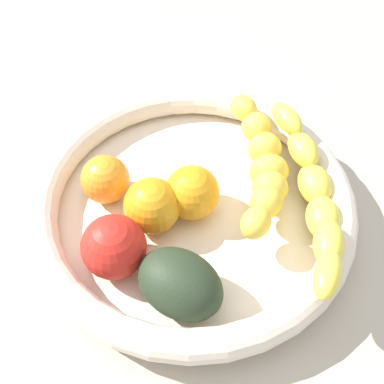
{
  "coord_description": "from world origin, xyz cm",
  "views": [
    {
      "loc": [
        6.34,
        -29.29,
        46.47
      ],
      "look_at": [
        0.0,
        0.0,
        7.8
      ],
      "focal_mm": 44.22,
      "sensor_mm": 36.0,
      "label": 1
    }
  ],
  "objects_px": {
    "orange_mid_left": "(152,206)",
    "tomato_red": "(114,247)",
    "banana_draped_right": "(314,195)",
    "orange_mid_right": "(193,191)",
    "banana_draped_left": "(263,166)",
    "avocado_dark": "(180,284)",
    "fruit_bowl": "(192,205)",
    "orange_front": "(107,176)"
  },
  "relations": [
    {
      "from": "banana_draped_left",
      "to": "orange_front",
      "type": "height_order",
      "value": "banana_draped_left"
    },
    {
      "from": "orange_mid_right",
      "to": "avocado_dark",
      "type": "bearing_deg",
      "value": -84.38
    },
    {
      "from": "banana_draped_left",
      "to": "tomato_red",
      "type": "height_order",
      "value": "tomato_red"
    },
    {
      "from": "banana_draped_left",
      "to": "fruit_bowl",
      "type": "bearing_deg",
      "value": -143.29
    },
    {
      "from": "banana_draped_left",
      "to": "tomato_red",
      "type": "distance_m",
      "value": 0.18
    },
    {
      "from": "orange_front",
      "to": "orange_mid_right",
      "type": "xyz_separation_m",
      "value": [
        0.1,
        -0.0,
        0.0
      ]
    },
    {
      "from": "orange_mid_left",
      "to": "avocado_dark",
      "type": "xyz_separation_m",
      "value": [
        0.05,
        -0.08,
        -0.0
      ]
    },
    {
      "from": "fruit_bowl",
      "to": "orange_mid_left",
      "type": "relative_size",
      "value": 5.89
    },
    {
      "from": "orange_mid_left",
      "to": "fruit_bowl",
      "type": "bearing_deg",
      "value": 35.18
    },
    {
      "from": "fruit_bowl",
      "to": "avocado_dark",
      "type": "height_order",
      "value": "avocado_dark"
    },
    {
      "from": "banana_draped_left",
      "to": "orange_mid_left",
      "type": "relative_size",
      "value": 3.45
    },
    {
      "from": "banana_draped_left",
      "to": "banana_draped_right",
      "type": "distance_m",
      "value": 0.06
    },
    {
      "from": "orange_mid_left",
      "to": "avocado_dark",
      "type": "height_order",
      "value": "orange_mid_left"
    },
    {
      "from": "fruit_bowl",
      "to": "banana_draped_right",
      "type": "relative_size",
      "value": 1.42
    },
    {
      "from": "fruit_bowl",
      "to": "banana_draped_left",
      "type": "relative_size",
      "value": 1.71
    },
    {
      "from": "banana_draped_right",
      "to": "orange_front",
      "type": "bearing_deg",
      "value": -175.75
    },
    {
      "from": "orange_mid_right",
      "to": "tomato_red",
      "type": "bearing_deg",
      "value": -125.21
    },
    {
      "from": "fruit_bowl",
      "to": "banana_draped_left",
      "type": "xyz_separation_m",
      "value": [
        0.07,
        0.05,
        0.02
      ]
    },
    {
      "from": "banana_draped_right",
      "to": "orange_mid_right",
      "type": "bearing_deg",
      "value": -171.4
    },
    {
      "from": "orange_front",
      "to": "tomato_red",
      "type": "height_order",
      "value": "tomato_red"
    },
    {
      "from": "banana_draped_left",
      "to": "orange_front",
      "type": "bearing_deg",
      "value": -164.39
    },
    {
      "from": "banana_draped_left",
      "to": "avocado_dark",
      "type": "height_order",
      "value": "same"
    },
    {
      "from": "orange_mid_left",
      "to": "orange_mid_right",
      "type": "bearing_deg",
      "value": 37.16
    },
    {
      "from": "fruit_bowl",
      "to": "avocado_dark",
      "type": "bearing_deg",
      "value": -83.82
    },
    {
      "from": "orange_front",
      "to": "orange_mid_left",
      "type": "distance_m",
      "value": 0.07
    },
    {
      "from": "banana_draped_left",
      "to": "tomato_red",
      "type": "bearing_deg",
      "value": -133.72
    },
    {
      "from": "orange_mid_left",
      "to": "orange_mid_right",
      "type": "relative_size",
      "value": 1.01
    },
    {
      "from": "banana_draped_left",
      "to": "tomato_red",
      "type": "xyz_separation_m",
      "value": [
        -0.13,
        -0.13,
        0.0
      ]
    },
    {
      "from": "orange_mid_right",
      "to": "orange_mid_left",
      "type": "bearing_deg",
      "value": -142.84
    },
    {
      "from": "banana_draped_left",
      "to": "orange_mid_right",
      "type": "bearing_deg",
      "value": -144.37
    },
    {
      "from": "banana_draped_left",
      "to": "avocado_dark",
      "type": "bearing_deg",
      "value": -110.07
    },
    {
      "from": "orange_front",
      "to": "banana_draped_left",
      "type": "bearing_deg",
      "value": 15.61
    },
    {
      "from": "orange_front",
      "to": "orange_mid_left",
      "type": "relative_size",
      "value": 0.9
    },
    {
      "from": "fruit_bowl",
      "to": "orange_mid_right",
      "type": "distance_m",
      "value": 0.02
    },
    {
      "from": "orange_mid_left",
      "to": "tomato_red",
      "type": "height_order",
      "value": "tomato_red"
    },
    {
      "from": "fruit_bowl",
      "to": "tomato_red",
      "type": "relative_size",
      "value": 5.48
    },
    {
      "from": "tomato_red",
      "to": "banana_draped_right",
      "type": "bearing_deg",
      "value": 29.3
    },
    {
      "from": "fruit_bowl",
      "to": "orange_mid_right",
      "type": "bearing_deg",
      "value": 72.62
    },
    {
      "from": "banana_draped_right",
      "to": "orange_front",
      "type": "xyz_separation_m",
      "value": [
        -0.22,
        -0.02,
        -0.01
      ]
    },
    {
      "from": "banana_draped_right",
      "to": "avocado_dark",
      "type": "relative_size",
      "value": 2.88
    },
    {
      "from": "orange_front",
      "to": "tomato_red",
      "type": "distance_m",
      "value": 0.09
    },
    {
      "from": "banana_draped_left",
      "to": "tomato_red",
      "type": "relative_size",
      "value": 3.21
    }
  ]
}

